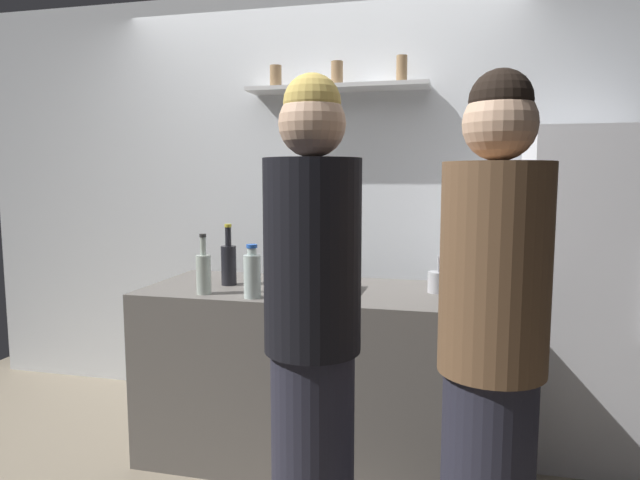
% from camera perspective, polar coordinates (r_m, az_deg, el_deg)
% --- Properties ---
extents(back_wall_assembly, '(4.80, 0.32, 2.60)m').
position_cam_1_polar(back_wall_assembly, '(3.55, -0.20, 4.08)').
color(back_wall_assembly, white).
rests_on(back_wall_assembly, ground).
extents(refrigerator, '(0.65, 0.62, 1.70)m').
position_cam_1_polar(refrigerator, '(3.18, 26.05, -5.16)').
color(refrigerator, white).
rests_on(refrigerator, ground).
extents(counter, '(1.79, 0.72, 0.89)m').
position_cam_1_polar(counter, '(2.94, 0.00, -13.59)').
color(counter, '#66605B').
rests_on(counter, ground).
extents(baking_pan, '(0.34, 0.24, 0.05)m').
position_cam_1_polar(baking_pan, '(2.79, 0.20, -4.65)').
color(baking_pan, gray).
rests_on(baking_pan, counter).
extents(utensil_holder, '(0.09, 0.09, 0.22)m').
position_cam_1_polar(utensil_holder, '(2.78, 11.99, -4.24)').
color(utensil_holder, '#B2B2B7').
rests_on(utensil_holder, counter).
extents(wine_bottle_dark_glass, '(0.08, 0.08, 0.32)m').
position_cam_1_polar(wine_bottle_dark_glass, '(2.94, -9.40, -2.34)').
color(wine_bottle_dark_glass, black).
rests_on(wine_bottle_dark_glass, counter).
extents(wine_bottle_pale_glass, '(0.07, 0.07, 0.29)m').
position_cam_1_polar(wine_bottle_pale_glass, '(2.74, -11.92, -3.26)').
color(wine_bottle_pale_glass, '#B2BFB2').
rests_on(wine_bottle_pale_glass, counter).
extents(water_bottle_plastic, '(0.08, 0.08, 0.25)m').
position_cam_1_polar(water_bottle_plastic, '(2.61, -7.01, -3.55)').
color(water_bottle_plastic, silver).
rests_on(water_bottle_plastic, counter).
extents(person_brown_jacket, '(0.34, 0.34, 1.78)m').
position_cam_1_polar(person_brown_jacket, '(1.88, 17.28, -11.26)').
color(person_brown_jacket, '#262633').
rests_on(person_brown_jacket, ground).
extents(person_blonde, '(0.34, 0.34, 1.80)m').
position_cam_1_polar(person_blonde, '(1.98, -0.78, -9.73)').
color(person_blonde, '#262633').
rests_on(person_blonde, ground).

